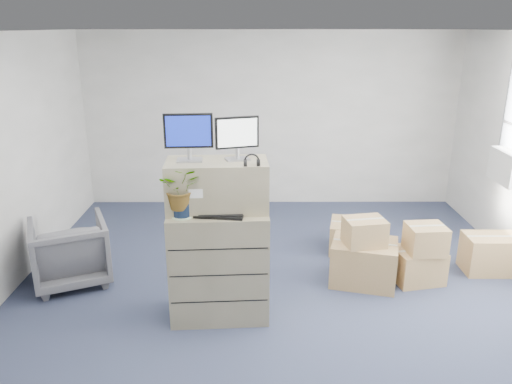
# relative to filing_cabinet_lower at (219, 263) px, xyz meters

# --- Properties ---
(ground) EXTENTS (7.00, 7.00, 0.00)m
(ground) POSITION_rel_filing_cabinet_lower_xyz_m (0.63, -0.05, -0.57)
(ground) COLOR #232940
(ground) RESTS_ON ground
(wall_back) EXTENTS (6.00, 0.02, 2.80)m
(wall_back) POSITION_rel_filing_cabinet_lower_xyz_m (0.63, 3.46, 0.83)
(wall_back) COLOR #B4B3AB
(wall_back) RESTS_ON ground
(ac_unit) EXTENTS (0.24, 0.60, 0.40)m
(ac_unit) POSITION_rel_filing_cabinet_lower_xyz_m (3.50, 1.35, 0.63)
(ac_unit) COLOR silver
(ac_unit) RESTS_ON wall_right
(filing_cabinet_lower) EXTENTS (1.01, 0.65, 1.14)m
(filing_cabinet_lower) POSITION_rel_filing_cabinet_lower_xyz_m (0.00, 0.00, 0.00)
(filing_cabinet_lower) COLOR #847B5B
(filing_cabinet_lower) RESTS_ON ground
(filing_cabinet_upper) EXTENTS (1.00, 0.54, 0.49)m
(filing_cabinet_upper) POSITION_rel_filing_cabinet_lower_xyz_m (-0.00, 0.05, 0.81)
(filing_cabinet_upper) COLOR #847B5B
(filing_cabinet_upper) RESTS_ON filing_cabinet_lower
(monitor_left) EXTENTS (0.46, 0.19, 0.46)m
(monitor_left) POSITION_rel_filing_cabinet_lower_xyz_m (-0.26, 0.06, 1.31)
(monitor_left) COLOR #99999E
(monitor_left) RESTS_ON filing_cabinet_upper
(monitor_right) EXTENTS (0.41, 0.22, 0.42)m
(monitor_right) POSITION_rel_filing_cabinet_lower_xyz_m (0.20, 0.09, 1.29)
(monitor_right) COLOR #99999E
(monitor_right) RESTS_ON filing_cabinet_upper
(headphones) EXTENTS (0.15, 0.02, 0.15)m
(headphones) POSITION_rel_filing_cabinet_lower_xyz_m (0.33, -0.11, 1.10)
(headphones) COLOR black
(headphones) RESTS_ON filing_cabinet_upper
(keyboard) EXTENTS (0.49, 0.26, 0.02)m
(keyboard) POSITION_rel_filing_cabinet_lower_xyz_m (0.03, -0.14, 0.58)
(keyboard) COLOR black
(keyboard) RESTS_ON filing_cabinet_lower
(mouse) EXTENTS (0.12, 0.08, 0.04)m
(mouse) POSITION_rel_filing_cabinet_lower_xyz_m (0.32, -0.10, 0.59)
(mouse) COLOR silver
(mouse) RESTS_ON filing_cabinet_lower
(water_bottle) EXTENTS (0.08, 0.08, 0.27)m
(water_bottle) POSITION_rel_filing_cabinet_lower_xyz_m (0.12, 0.07, 0.71)
(water_bottle) COLOR #9B9FA3
(water_bottle) RESTS_ON filing_cabinet_lower
(phone_dock) EXTENTS (0.07, 0.06, 0.14)m
(phone_dock) POSITION_rel_filing_cabinet_lower_xyz_m (-0.02, 0.01, 0.62)
(phone_dock) COLOR silver
(phone_dock) RESTS_ON filing_cabinet_lower
(external_drive) EXTENTS (0.20, 0.15, 0.06)m
(external_drive) POSITION_rel_filing_cabinet_lower_xyz_m (0.29, 0.11, 0.60)
(external_drive) COLOR black
(external_drive) RESTS_ON filing_cabinet_lower
(tissue_box) EXTENTS (0.25, 0.13, 0.09)m
(tissue_box) POSITION_rel_filing_cabinet_lower_xyz_m (0.30, 0.14, 0.68)
(tissue_box) COLOR #3F96D7
(tissue_box) RESTS_ON external_drive
(potted_plant) EXTENTS (0.37, 0.41, 0.40)m
(potted_plant) POSITION_rel_filing_cabinet_lower_xyz_m (-0.32, -0.17, 0.80)
(potted_plant) COLOR #ACC59F
(potted_plant) RESTS_ON filing_cabinet_lower
(office_chair) EXTENTS (1.05, 1.03, 0.84)m
(office_chair) POSITION_rel_filing_cabinet_lower_xyz_m (-1.77, 0.69, -0.15)
(office_chair) COLOR #57575B
(office_chair) RESTS_ON ground
(cardboard_boxes) EXTENTS (2.35, 1.55, 0.81)m
(cardboard_boxes) POSITION_rel_filing_cabinet_lower_xyz_m (2.08, 0.87, -0.29)
(cardboard_boxes) COLOR #9D824C
(cardboard_boxes) RESTS_ON ground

